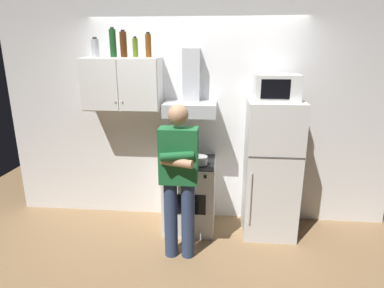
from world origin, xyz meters
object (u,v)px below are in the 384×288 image
Objects in this scene: bottle_wine_green at (113,43)px; cooking_pot at (200,160)px; upper_cabinet at (122,84)px; range_hood at (191,98)px; stove_oven at (190,194)px; bottle_canister_steel at (95,48)px; bottle_olive_oil at (135,47)px; bottle_beer_brown at (148,45)px; microwave at (277,87)px; person_standing at (179,178)px; bottle_rum_dark at (123,44)px; refrigerator at (271,169)px.

cooking_pot is at bearing -12.49° from bottle_wine_green.
upper_cabinet is 0.81m from range_hood.
bottle_wine_green reaches higher than stove_oven.
bottle_olive_oil is at bearing 4.60° from bottle_canister_steel.
bottle_wine_green is at bearing 178.62° from bottle_beer_brown.
range_hood is at bearing 1.51° from bottle_wine_green.
microwave is (0.95, 0.02, 1.31)m from stove_oven.
bottle_canister_steel reaches higher than upper_cabinet.
range_hood is at bearing 90.00° from stove_oven.
upper_cabinet is at bearing 176.52° from microwave.
person_standing reaches higher than stove_oven.
bottle_canister_steel is at bearing 168.49° from cooking_pot.
stove_oven is 2.72× the size of bottle_wine_green.
upper_cabinet is at bearing -179.91° from range_hood.
stove_oven is 2.97× the size of bottle_rum_dark.
bottle_beer_brown reaches higher than bottle_canister_steel.
bottle_canister_steel is (-1.04, 0.74, 1.25)m from person_standing.
person_standing is at bearing -94.72° from stove_oven.
bottle_beer_brown is at bearing -3.32° from bottle_canister_steel.
bottle_olive_oil is (-0.64, 0.17, 1.72)m from stove_oven.
person_standing is (-1.00, -0.61, 0.10)m from refrigerator.
microwave reaches higher than stove_oven.
person_standing is 7.51× the size of bottle_canister_steel.
bottle_olive_oil is at bearing 156.51° from bottle_beer_brown.
microwave is 1.79× the size of bottle_beer_brown.
person_standing is (-1.00, -0.62, -0.84)m from microwave.
range_hood is 0.73m from cooking_pot.
refrigerator is (0.95, 0.00, 0.37)m from stove_oven.
microwave is (-0.00, 0.02, 0.94)m from refrigerator.
stove_oven is 3.22× the size of cooking_pot.
bottle_wine_green is at bearing 173.25° from stove_oven.
bottle_rum_dark is at bearing 176.83° from microwave.
person_standing is 1.64m from bottle_rum_dark.
stove_oven is at bearing -14.67° from bottle_olive_oil.
bottle_beer_brown is 0.84× the size of bottle_wine_green.
microwave reaches higher than refrigerator.
bottle_canister_steel is at bearing 179.09° from upper_cabinet.
bottle_rum_dark is (-0.71, 0.72, 1.29)m from person_standing.
stove_oven is at bearing -8.53° from bottle_rum_dark.
range_hood is 0.47× the size of refrigerator.
bottle_wine_green is (-0.88, -0.02, 0.61)m from range_hood.
bottle_wine_green reaches higher than person_standing.
microwave is 1.45m from person_standing.
cooking_pot is 0.92× the size of bottle_rum_dark.
refrigerator is at bearing -3.23° from bottle_wine_green.
range_hood is at bearing 86.09° from person_standing.
bottle_beer_brown is 1.19× the size of bottle_olive_oil.
range_hood reaches higher than microwave.
range_hood is 0.97m from microwave.
stove_oven is 0.77m from person_standing.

